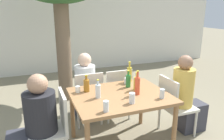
{
  "coord_description": "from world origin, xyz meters",
  "views": [
    {
      "loc": [
        -1.04,
        -2.43,
        1.85
      ],
      "look_at": [
        0.0,
        0.3,
        1.02
      ],
      "focal_mm": 35.0,
      "sensor_mm": 36.0,
      "label": 1
    }
  ],
  "objects_px": {
    "amber_bottle_4": "(87,85)",
    "drinking_glass_0": "(162,94)",
    "patio_chair_3": "(117,91)",
    "soda_bottle_2": "(137,85)",
    "drinking_glass_4": "(132,98)",
    "dining_table_front": "(120,101)",
    "water_bottle_0": "(98,91)",
    "person_seated_2": "(84,89)",
    "green_bottle_1": "(128,81)",
    "person_seated_1": "(187,99)",
    "patio_chair_1": "(173,103)",
    "drinking_glass_2": "(127,81)",
    "oil_cruet_3": "(137,83)",
    "person_seated_0": "(34,127)",
    "drinking_glass_3": "(78,89)",
    "patio_chair_2": "(88,95)",
    "drinking_glass_1": "(106,106)",
    "oil_cruet_5": "(129,74)",
    "patio_chair_0": "(55,124)"
  },
  "relations": [
    {
      "from": "dining_table_front",
      "to": "patio_chair_3",
      "type": "bearing_deg",
      "value": 71.17
    },
    {
      "from": "patio_chair_2",
      "to": "drinking_glass_2",
      "type": "relative_size",
      "value": 9.55
    },
    {
      "from": "dining_table_front",
      "to": "water_bottle_0",
      "type": "xyz_separation_m",
      "value": [
        -0.3,
        0.0,
        0.18
      ]
    },
    {
      "from": "dining_table_front",
      "to": "green_bottle_1",
      "type": "relative_size",
      "value": 5.01
    },
    {
      "from": "person_seated_0",
      "to": "drinking_glass_3",
      "type": "xyz_separation_m",
      "value": [
        0.59,
        0.27,
        0.29
      ]
    },
    {
      "from": "person_seated_0",
      "to": "drinking_glass_3",
      "type": "relative_size",
      "value": 13.57
    },
    {
      "from": "oil_cruet_5",
      "to": "soda_bottle_2",
      "type": "bearing_deg",
      "value": -103.87
    },
    {
      "from": "soda_bottle_2",
      "to": "drinking_glass_4",
      "type": "relative_size",
      "value": 2.51
    },
    {
      "from": "person_seated_2",
      "to": "green_bottle_1",
      "type": "xyz_separation_m",
      "value": [
        0.46,
        -0.75,
        0.34
      ]
    },
    {
      "from": "oil_cruet_3",
      "to": "drinking_glass_1",
      "type": "xyz_separation_m",
      "value": [
        -0.61,
        -0.47,
        -0.03
      ]
    },
    {
      "from": "amber_bottle_4",
      "to": "drinking_glass_1",
      "type": "relative_size",
      "value": 1.88
    },
    {
      "from": "person_seated_2",
      "to": "drinking_glass_0",
      "type": "relative_size",
      "value": 9.75
    },
    {
      "from": "water_bottle_0",
      "to": "amber_bottle_4",
      "type": "distance_m",
      "value": 0.27
    },
    {
      "from": "patio_chair_2",
      "to": "drinking_glass_1",
      "type": "relative_size",
      "value": 7.21
    },
    {
      "from": "oil_cruet_5",
      "to": "drinking_glass_1",
      "type": "xyz_separation_m",
      "value": [
        -0.66,
        -0.82,
        -0.06
      ]
    },
    {
      "from": "patio_chair_1",
      "to": "drinking_glass_2",
      "type": "bearing_deg",
      "value": 60.12
    },
    {
      "from": "patio_chair_3",
      "to": "drinking_glass_0",
      "type": "relative_size",
      "value": 7.48
    },
    {
      "from": "person_seated_2",
      "to": "oil_cruet_3",
      "type": "xyz_separation_m",
      "value": [
        0.53,
        -0.88,
        0.34
      ]
    },
    {
      "from": "dining_table_front",
      "to": "drinking_glass_0",
      "type": "relative_size",
      "value": 10.39
    },
    {
      "from": "drinking_glass_0",
      "to": "drinking_glass_4",
      "type": "xyz_separation_m",
      "value": [
        -0.41,
        0.0,
        0.0
      ]
    },
    {
      "from": "oil_cruet_5",
      "to": "drinking_glass_0",
      "type": "distance_m",
      "value": 0.74
    },
    {
      "from": "patio_chair_2",
      "to": "person_seated_1",
      "type": "xyz_separation_m",
      "value": [
        1.34,
        -0.73,
        0.03
      ]
    },
    {
      "from": "patio_chair_2",
      "to": "oil_cruet_3",
      "type": "height_order",
      "value": "oil_cruet_3"
    },
    {
      "from": "person_seated_0",
      "to": "oil_cruet_3",
      "type": "bearing_deg",
      "value": 93.42
    },
    {
      "from": "amber_bottle_4",
      "to": "drinking_glass_0",
      "type": "height_order",
      "value": "amber_bottle_4"
    },
    {
      "from": "green_bottle_1",
      "to": "drinking_glass_4",
      "type": "relative_size",
      "value": 1.94
    },
    {
      "from": "drinking_glass_0",
      "to": "oil_cruet_3",
      "type": "bearing_deg",
      "value": 112.91
    },
    {
      "from": "person_seated_2",
      "to": "oil_cruet_3",
      "type": "distance_m",
      "value": 1.08
    },
    {
      "from": "person_seated_1",
      "to": "oil_cruet_5",
      "type": "xyz_separation_m",
      "value": [
        -0.76,
        0.43,
        0.35
      ]
    },
    {
      "from": "dining_table_front",
      "to": "oil_cruet_5",
      "type": "distance_m",
      "value": 0.58
    },
    {
      "from": "oil_cruet_5",
      "to": "drinking_glass_1",
      "type": "bearing_deg",
      "value": -129.0
    },
    {
      "from": "green_bottle_1",
      "to": "amber_bottle_4",
      "type": "bearing_deg",
      "value": 176.12
    },
    {
      "from": "person_seated_1",
      "to": "amber_bottle_4",
      "type": "xyz_separation_m",
      "value": [
        -1.47,
        0.26,
        0.32
      ]
    },
    {
      "from": "patio_chair_1",
      "to": "water_bottle_0",
      "type": "bearing_deg",
      "value": 89.92
    },
    {
      "from": "drinking_glass_1",
      "to": "drinking_glass_2",
      "type": "height_order",
      "value": "drinking_glass_1"
    },
    {
      "from": "patio_chair_2",
      "to": "oil_cruet_5",
      "type": "relative_size",
      "value": 2.88
    },
    {
      "from": "person_seated_1",
      "to": "drinking_glass_3",
      "type": "xyz_separation_m",
      "value": [
        -1.59,
        0.27,
        0.27
      ]
    },
    {
      "from": "amber_bottle_4",
      "to": "oil_cruet_5",
      "type": "bearing_deg",
      "value": 13.49
    },
    {
      "from": "soda_bottle_2",
      "to": "amber_bottle_4",
      "type": "bearing_deg",
      "value": 150.63
    },
    {
      "from": "drinking_glass_0",
      "to": "drinking_glass_2",
      "type": "xyz_separation_m",
      "value": [
        -0.19,
        0.64,
        -0.01
      ]
    },
    {
      "from": "green_bottle_1",
      "to": "oil_cruet_3",
      "type": "height_order",
      "value": "oil_cruet_3"
    },
    {
      "from": "person_seated_1",
      "to": "soda_bottle_2",
      "type": "distance_m",
      "value": 0.95
    },
    {
      "from": "dining_table_front",
      "to": "oil_cruet_3",
      "type": "height_order",
      "value": "oil_cruet_3"
    },
    {
      "from": "water_bottle_0",
      "to": "drinking_glass_0",
      "type": "distance_m",
      "value": 0.8
    },
    {
      "from": "drinking_glass_3",
      "to": "patio_chair_2",
      "type": "bearing_deg",
      "value": 61.34
    },
    {
      "from": "patio_chair_2",
      "to": "patio_chair_0",
      "type": "bearing_deg",
      "value": 50.31
    },
    {
      "from": "dining_table_front",
      "to": "oil_cruet_3",
      "type": "xyz_separation_m",
      "value": [
        0.28,
        0.08,
        0.18
      ]
    },
    {
      "from": "person_seated_1",
      "to": "drinking_glass_1",
      "type": "relative_size",
      "value": 9.76
    },
    {
      "from": "dining_table_front",
      "to": "drinking_glass_2",
      "type": "bearing_deg",
      "value": 54.31
    },
    {
      "from": "person_seated_1",
      "to": "green_bottle_1",
      "type": "xyz_separation_m",
      "value": [
        -0.87,
        0.22,
        0.32
      ]
    }
  ]
}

